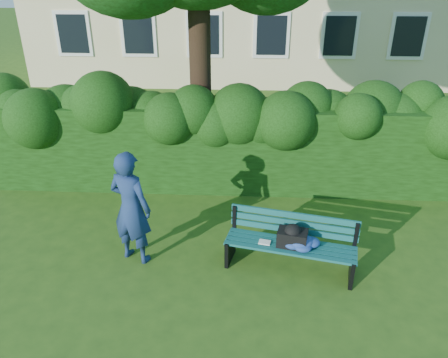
{
  "coord_description": "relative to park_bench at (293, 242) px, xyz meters",
  "views": [
    {
      "loc": [
        0.36,
        -6.28,
        4.43
      ],
      "look_at": [
        0.0,
        0.6,
        0.95
      ],
      "focal_mm": 35.0,
      "sensor_mm": 36.0,
      "label": 1
    }
  ],
  "objects": [
    {
      "name": "park_bench",
      "position": [
        0.0,
        0.0,
        0.0
      ],
      "size": [
        2.09,
        0.98,
        0.89
      ],
      "rotation": [
        0.0,
        0.0,
        -0.22
      ],
      "color": "#0F4B4A",
      "rests_on": "ground"
    },
    {
      "name": "man_reading",
      "position": [
        -2.54,
        0.14,
        0.44
      ],
      "size": [
        0.82,
        0.68,
        1.91
      ],
      "primitive_type": "imported",
      "rotation": [
        0.0,
        0.0,
        2.76
      ],
      "color": "navy",
      "rests_on": "ground"
    },
    {
      "name": "hedge",
      "position": [
        -1.14,
        2.83,
        0.39
      ],
      "size": [
        10.0,
        1.0,
        1.8
      ],
      "color": "black",
      "rests_on": "ground"
    },
    {
      "name": "ground",
      "position": [
        -1.14,
        0.63,
        -0.51
      ],
      "size": [
        80.0,
        80.0,
        0.0
      ],
      "primitive_type": "plane",
      "color": "#2D5017",
      "rests_on": "ground"
    }
  ]
}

